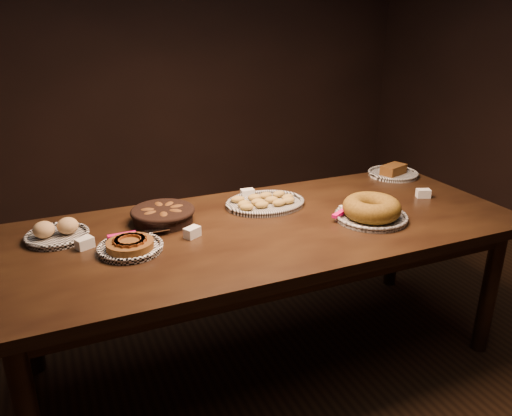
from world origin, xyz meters
name	(u,v)px	position (x,y,z in m)	size (l,w,h in m)	color
ground	(265,358)	(0.00, 0.00, 0.00)	(5.00, 5.00, 0.00)	black
buffet_table	(266,239)	(0.00, 0.00, 0.68)	(2.40, 1.00, 0.75)	black
apple_tart_plate	(130,246)	(-0.63, -0.02, 0.77)	(0.32, 0.27, 0.05)	white
madeleine_platter	(265,202)	(0.10, 0.23, 0.77)	(0.41, 0.33, 0.05)	black
bundt_cake_plate	(371,210)	(0.48, -0.14, 0.80)	(0.36, 0.35, 0.11)	black
croissant_basket	(163,214)	(-0.43, 0.22, 0.79)	(0.30, 0.30, 0.07)	black
bread_roll_plate	(57,233)	(-0.90, 0.23, 0.78)	(0.27, 0.27, 0.08)	white
loaf_plate	(393,173)	(1.02, 0.38, 0.77)	(0.30, 0.30, 0.07)	black
tent_cards	(268,212)	(0.05, 0.08, 0.77)	(1.80, 0.47, 0.04)	white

